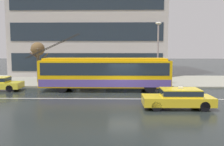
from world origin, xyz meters
TOP-DOWN VIEW (x-y plane):
  - ground_plane at (0.00, 0.00)m, footprint 160.00×160.00m
  - sidewalk_slab at (0.00, 9.03)m, footprint 80.00×10.00m
  - lane_centre_line at (0.00, -1.20)m, footprint 72.00×0.14m
  - trolleybus at (-1.63, 2.43)m, footprint 12.93×2.53m
  - taxi_oncoming_near at (3.35, -4.04)m, footprint 4.41×1.80m
  - bus_shelter at (-3.45, 6.32)m, footprint 3.53×1.71m
  - pedestrian_at_shelter at (0.35, 6.84)m, footprint 1.10×1.10m
  - pedestrian_approaching_curb at (-5.62, 4.98)m, footprint 1.42×1.42m
  - pedestrian_walking_past at (1.92, 4.94)m, footprint 0.46×0.46m
  - street_lamp at (3.50, 4.91)m, footprint 0.60×0.32m
  - street_tree_bare at (-9.34, 7.25)m, footprint 2.04×1.77m

SIDE VIEW (x-z plane):
  - ground_plane at x=0.00m, z-range 0.00..0.00m
  - lane_centre_line at x=0.00m, z-range 0.00..0.01m
  - sidewalk_slab at x=0.00m, z-range 0.00..0.14m
  - taxi_oncoming_near at x=3.35m, z-range 0.01..1.40m
  - pedestrian_walking_past at x=1.92m, z-range 0.29..1.91m
  - trolleybus at x=-1.63m, z-range -0.95..4.21m
  - pedestrian_at_shelter at x=0.35m, z-range 0.69..2.64m
  - pedestrian_approaching_curb at x=-5.62m, z-range 0.72..2.69m
  - bus_shelter at x=-3.45m, z-range 0.76..3.20m
  - street_tree_bare at x=-9.34m, z-range 1.38..5.78m
  - street_lamp at x=3.50m, z-range 0.74..7.03m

